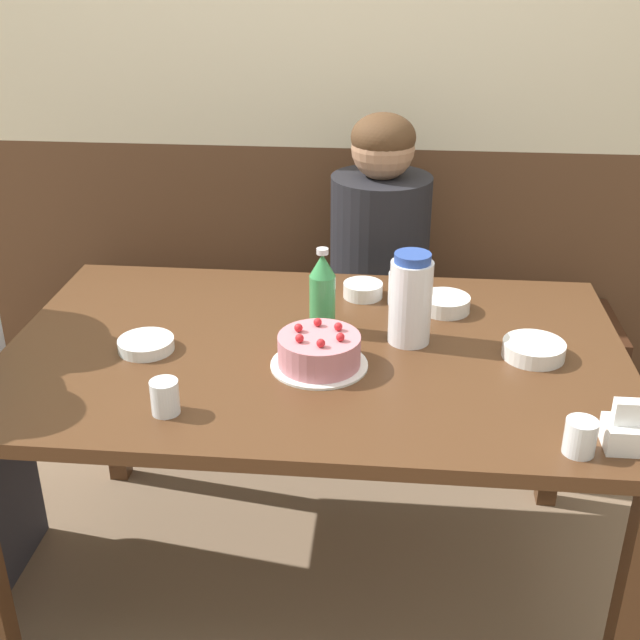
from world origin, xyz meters
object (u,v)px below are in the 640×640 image
napkin_holder (633,431)px  person_grey_tee (378,297)px  birthday_cake (319,351)px  glass_shot_small (401,289)px  water_pitcher (411,299)px  bowl_sauce_shallow (445,304)px  bench_seat (338,367)px  glass_water_tall (580,437)px  soju_bottle (322,292)px  bowl_rice_small (533,349)px  bowl_soup_white (363,290)px  glass_tumbler_short (165,397)px  bowl_side_dish (146,344)px

napkin_holder → person_grey_tee: person_grey_tee is taller
birthday_cake → glass_shot_small: birthday_cake is taller
water_pitcher → bowl_sauce_shallow: bearing=62.5°
bench_seat → glass_water_tall: bearing=-65.5°
bench_seat → birthday_cake: birthday_cake is taller
bench_seat → soju_bottle: soju_bottle is taller
soju_bottle → bowl_rice_small: 0.53m
birthday_cake → bowl_rice_small: 0.52m
bench_seat → napkin_holder: napkin_holder is taller
napkin_holder → bowl_soup_white: napkin_holder is taller
bench_seat → soju_bottle: 0.97m
glass_water_tall → bench_seat: bearing=114.5°
bowl_soup_white → bowl_sauce_shallow: (0.22, -0.07, 0.00)m
soju_bottle → bowl_soup_white: bearing=67.1°
water_pitcher → bench_seat: bearing=106.4°
birthday_cake → bowl_sauce_shallow: birthday_cake is taller
bench_seat → glass_tumbler_short: 1.31m
birthday_cake → glass_water_tall: birthday_cake is taller
glass_tumbler_short → person_grey_tee: 1.16m
napkin_holder → bowl_rice_small: bearing=110.5°
bench_seat → water_pitcher: size_ratio=8.34×
napkin_holder → bowl_sauce_shallow: napkin_holder is taller
birthday_cake → glass_shot_small: size_ratio=2.50×
napkin_holder → person_grey_tee: size_ratio=0.09×
water_pitcher → glass_tumbler_short: (-0.51, -0.38, -0.08)m
glass_water_tall → napkin_holder: bearing=15.1°
birthday_cake → napkin_holder: bearing=-22.7°
bowl_soup_white → bowl_side_dish: bearing=-144.2°
bowl_soup_white → birthday_cake: bearing=-101.5°
bowl_side_dish → bowl_rice_small: bearing=3.6°
glass_water_tall → bowl_side_dish: bearing=160.6°
bench_seat → glass_tumbler_short: size_ratio=25.64×
water_pitcher → glass_water_tall: bearing=-53.8°
water_pitcher → soju_bottle: 0.22m
napkin_holder → bowl_side_dish: napkin_holder is taller
glass_shot_small → soju_bottle: bearing=-137.6°
birthday_cake → napkin_holder: 0.70m
bowl_sauce_shallow → person_grey_tee: person_grey_tee is taller
bench_seat → bowl_soup_white: (0.10, -0.52, 0.54)m
birthday_cake → glass_tumbler_short: (-0.30, -0.23, -0.00)m
glass_water_tall → bowl_sauce_shallow: bearing=109.9°
bench_seat → glass_shot_small: bearing=-69.6°
napkin_holder → person_grey_tee: bearing=115.6°
water_pitcher → bowl_soup_white: (-0.13, 0.26, -0.09)m
bench_seat → bowl_side_dish: (-0.41, -0.88, 0.53)m
soju_bottle → bowl_rice_small: size_ratio=1.50×
birthday_cake → soju_bottle: soju_bottle is taller
soju_bottle → person_grey_tee: person_grey_tee is taller
person_grey_tee → bowl_soup_white: bearing=-4.8°
water_pitcher → glass_water_tall: (0.33, -0.45, -0.08)m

